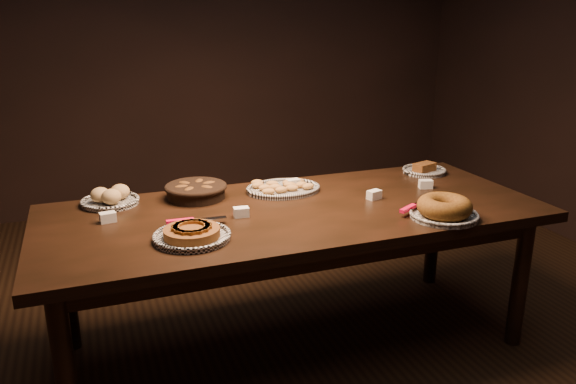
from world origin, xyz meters
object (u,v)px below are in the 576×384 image
object	(u,v)px
buffet_table	(295,223)
apple_tart_plate	(192,234)
bundt_cake_plate	(444,209)
madeleine_platter	(283,188)

from	to	relation	value
buffet_table	apple_tart_plate	size ratio (longest dim) A/B	6.93
apple_tart_plate	bundt_cake_plate	xyz separation A→B (m)	(1.13, -0.15, 0.02)
madeleine_platter	apple_tart_plate	bearing A→B (deg)	-116.22
madeleine_platter	bundt_cake_plate	bearing A→B (deg)	-26.05
apple_tart_plate	madeleine_platter	world-z (taller)	apple_tart_plate
apple_tart_plate	madeleine_platter	xyz separation A→B (m)	(0.58, 0.50, -0.01)
buffet_table	bundt_cake_plate	bearing A→B (deg)	-31.23
buffet_table	bundt_cake_plate	world-z (taller)	bundt_cake_plate
apple_tart_plate	bundt_cake_plate	size ratio (longest dim) A/B	0.95
buffet_table	bundt_cake_plate	size ratio (longest dim) A/B	6.55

